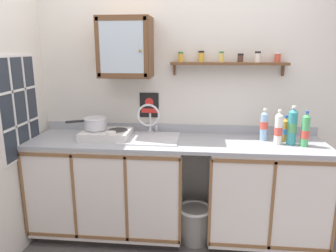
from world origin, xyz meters
TOP-DOWN VIEW (x-y plane):
  - back_wall at (0.00, 0.65)m, footprint 3.26×0.07m
  - lower_cabinet_run at (-0.62, 0.32)m, footprint 1.40×0.61m
  - lower_cabinet_run_right at (0.81, 0.32)m, footprint 1.03×0.61m
  - countertop at (0.00, 0.32)m, footprint 2.62×0.63m
  - backsplash at (0.00, 0.61)m, footprint 2.62×0.02m
  - sink at (-0.24, 0.37)m, footprint 0.52×0.48m
  - hot_plate_stove at (-0.63, 0.33)m, footprint 0.43×0.33m
  - saucepan at (-0.74, 0.35)m, footprint 0.35×0.23m
  - bottle_juice_amber_0 at (0.96, 0.39)m, footprint 0.07×0.07m
  - bottle_opaque_white_1 at (0.88, 0.30)m, footprint 0.07×0.07m
  - bottle_water_blue_2 at (0.78, 0.41)m, footprint 0.07×0.07m
  - bottle_soda_green_3 at (1.08, 0.26)m, footprint 0.07×0.07m
  - bottle_detergent_teal_4 at (0.99, 0.29)m, footprint 0.08×0.08m
  - mug at (-0.56, 0.23)m, footprint 0.10×0.11m
  - wall_cabinet at (-0.46, 0.46)m, footprint 0.46×0.35m
  - spice_shelf at (0.46, 0.55)m, footprint 1.05×0.14m
  - warning_sign at (-0.28, 0.62)m, footprint 0.18×0.01m
  - window at (-1.33, 0.13)m, footprint 0.03×0.59m
  - trash_bin at (0.19, 0.27)m, footprint 0.32×0.32m

SIDE VIEW (x-z plane):
  - trash_bin at x=0.19m, z-range 0.01..0.35m
  - lower_cabinet_run at x=-0.62m, z-range 0.00..0.93m
  - lower_cabinet_run_right at x=0.81m, z-range 0.00..0.93m
  - countertop at x=0.00m, z-range 0.93..0.96m
  - sink at x=-0.24m, z-range 0.74..1.15m
  - hot_plate_stove at x=-0.63m, z-range 0.95..1.03m
  - backsplash at x=0.00m, z-range 0.96..1.04m
  - mug at x=-0.56m, z-range 0.96..1.04m
  - bottle_juice_amber_0 at x=0.96m, z-range 0.94..1.18m
  - bottle_soda_green_3 at x=1.08m, z-range 0.94..1.24m
  - saucepan at x=-0.74m, z-range 1.04..1.14m
  - bottle_water_blue_2 at x=0.78m, z-range 0.95..1.23m
  - bottle_opaque_white_1 at x=0.88m, z-range 0.94..1.24m
  - bottle_detergent_teal_4 at x=0.99m, z-range 0.94..1.28m
  - warning_sign at x=-0.28m, z-range 1.10..1.34m
  - back_wall at x=0.00m, z-range 0.01..2.45m
  - window at x=-1.33m, z-range 0.83..1.71m
  - spice_shelf at x=0.46m, z-range 1.52..1.75m
  - wall_cabinet at x=-0.46m, z-range 1.50..2.03m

